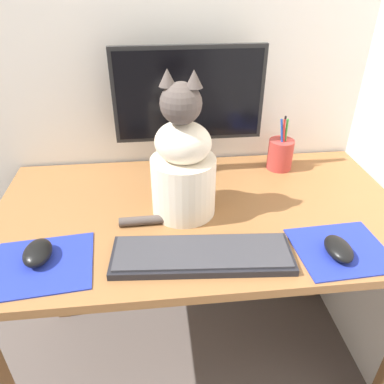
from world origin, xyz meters
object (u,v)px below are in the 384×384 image
at_px(keyboard, 202,255).
at_px(computer_mouse_right, 339,249).
at_px(cat, 183,164).
at_px(pen_cup, 280,154).
at_px(computer_mouse_left, 38,253).
at_px(monitor, 189,105).

relative_size(keyboard, computer_mouse_right, 4.49).
bearing_deg(cat, pen_cup, 51.11).
bearing_deg(cat, computer_mouse_right, -14.46).
bearing_deg(keyboard, cat, 101.66).
xyz_separation_m(keyboard, pen_cup, (0.33, 0.43, 0.04)).
bearing_deg(pen_cup, computer_mouse_right, -89.42).
bearing_deg(computer_mouse_left, keyboard, -5.28).
xyz_separation_m(monitor, keyboard, (-0.01, -0.44, -0.22)).
bearing_deg(computer_mouse_right, monitor, 124.30).
relative_size(keyboard, computer_mouse_left, 4.56).
distance_m(keyboard, computer_mouse_left, 0.39).
bearing_deg(computer_mouse_left, monitor, 44.73).
distance_m(monitor, computer_mouse_left, 0.61).
bearing_deg(computer_mouse_left, computer_mouse_right, -4.91).
height_order(keyboard, computer_mouse_right, computer_mouse_right).
height_order(computer_mouse_left, cat, cat).
xyz_separation_m(cat, pen_cup, (0.35, 0.22, -0.10)).
height_order(computer_mouse_right, pen_cup, pen_cup).
bearing_deg(monitor, computer_mouse_left, -135.27).
distance_m(keyboard, cat, 0.25).
bearing_deg(pen_cup, cat, -147.75).
relative_size(computer_mouse_right, cat, 0.25).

